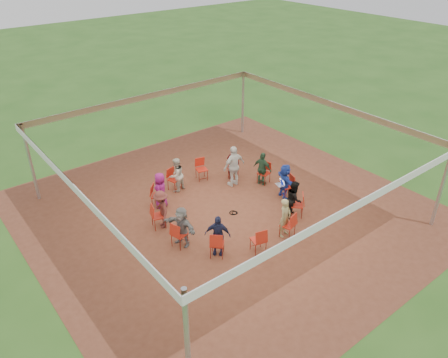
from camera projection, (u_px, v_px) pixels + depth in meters
ground at (226, 211)px, 15.66m from camera, size 80.00×80.00×0.00m
dirt_patch at (226, 211)px, 15.66m from camera, size 13.00×13.00×0.00m
tent at (226, 151)px, 14.48m from camera, size 10.33×10.33×3.00m
chair_0 at (287, 186)px, 16.29m from camera, size 0.53×0.52×0.90m
chair_1 at (264, 173)px, 17.16m from camera, size 0.53×0.52×0.90m
chair_2 at (233, 167)px, 17.58m from camera, size 0.61×0.61×0.90m
chair_3 at (202, 170)px, 17.42m from camera, size 0.52×0.53×0.90m
chair_4 at (174, 179)px, 16.73m from camera, size 0.52×0.53×0.90m
chair_5 at (158, 196)px, 15.69m from camera, size 0.61×0.61×0.90m
chair_6 at (158, 216)px, 14.59m from camera, size 0.53×0.52×0.90m
chair_7 at (179, 234)px, 13.71m from camera, size 0.53×0.52×0.90m
chair_8 at (217, 244)px, 13.30m from camera, size 0.61×0.61×0.90m
chair_9 at (258, 240)px, 13.46m from camera, size 0.52×0.53×0.90m
chair_10 at (288, 225)px, 14.15m from camera, size 0.52×0.53×0.90m
chair_11 at (297, 205)px, 15.19m from camera, size 0.61×0.61×0.90m
person_seated_0 at (285, 181)px, 16.13m from camera, size 0.79×1.35×1.37m
person_seated_1 at (262, 169)px, 16.96m from camera, size 0.60×0.88×1.37m
person_seated_2 at (233, 163)px, 17.36m from camera, size 0.58×0.58×1.37m
person_seated_3 at (176, 175)px, 16.55m from camera, size 0.74×0.54×1.37m
person_seated_4 at (161, 190)px, 15.56m from camera, size 0.74×0.74×1.37m
person_seated_5 at (161, 209)px, 14.51m from camera, size 0.65×0.97×1.37m
person_seated_6 at (182, 226)px, 13.68m from camera, size 0.78×1.35×1.37m
person_seated_7 at (218, 235)px, 13.29m from camera, size 0.86×0.86×1.37m
person_seated_8 at (285, 218)px, 14.09m from camera, size 0.57×0.44×1.37m
person_seated_9 at (294, 199)px, 15.08m from camera, size 0.74×0.74×1.37m
standing_person at (234, 166)px, 16.85m from camera, size 0.98×0.50×1.67m
cable_coil at (234, 213)px, 15.52m from camera, size 0.33×0.33×0.03m
laptop at (281, 183)px, 16.09m from camera, size 0.34×0.39×0.23m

